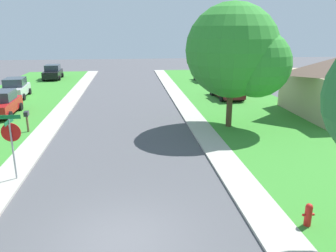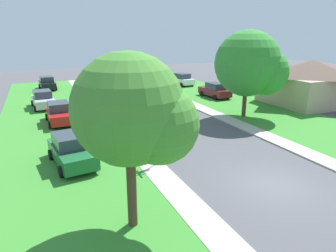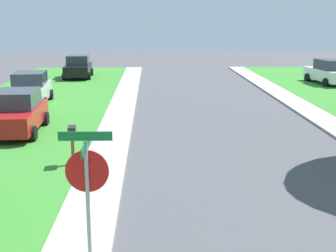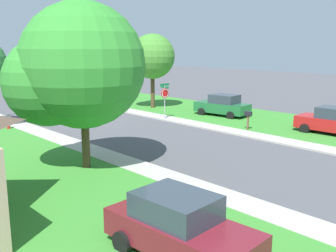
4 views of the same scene
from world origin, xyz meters
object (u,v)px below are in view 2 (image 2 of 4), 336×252
(car_green_near_corner, at_px, (71,150))
(car_black_across_road, at_px, (47,83))
(mailbox, at_px, (107,121))
(car_red_driveway_right, at_px, (59,113))
(car_maroon_behind_trees, at_px, (215,90))
(tree_sidewalk_mid, at_px, (136,114))
(car_silver_kerbside_mid, at_px, (43,100))
(stop_sign_far_corner, at_px, (158,133))
(tree_across_right, at_px, (252,66))
(car_white_far_down_street, at_px, (182,79))
(house_right_setback, at_px, (311,81))

(car_green_near_corner, xyz_separation_m, car_black_across_road, (-0.02, 26.41, 0.00))
(car_green_near_corner, bearing_deg, mailbox, 56.66)
(car_red_driveway_right, relative_size, car_maroon_behind_trees, 0.99)
(tree_sidewalk_mid, bearing_deg, car_silver_kerbside_mid, 96.53)
(car_maroon_behind_trees, xyz_separation_m, tree_sidewalk_mid, (-15.90, -19.86, 3.59))
(stop_sign_far_corner, relative_size, car_maroon_behind_trees, 0.63)
(car_silver_kerbside_mid, distance_m, mailbox, 11.43)
(mailbox, bearing_deg, tree_across_right, -1.97)
(car_maroon_behind_trees, bearing_deg, car_white_far_down_street, 87.60)
(car_green_near_corner, xyz_separation_m, tree_across_right, (15.51, 4.20, 3.66))
(car_white_far_down_street, bearing_deg, car_black_across_road, 167.27)
(car_maroon_behind_trees, distance_m, car_silver_kerbside_mid, 18.62)
(house_right_setback, bearing_deg, tree_across_right, -168.30)
(car_maroon_behind_trees, height_order, tree_sidewalk_mid, tree_sidewalk_mid)
(car_maroon_behind_trees, bearing_deg, tree_across_right, -103.16)
(car_red_driveway_right, bearing_deg, car_black_across_road, 90.38)
(stop_sign_far_corner, xyz_separation_m, car_black_across_road, (-4.42, 28.39, -1.01))
(car_black_across_road, relative_size, tree_sidewalk_mid, 0.67)
(car_white_far_down_street, xyz_separation_m, house_right_setback, (7.05, -16.20, 1.50))
(tree_sidewalk_mid, xyz_separation_m, house_right_setback, (23.35, 13.16, -2.09))
(car_white_far_down_street, height_order, car_green_near_corner, same)
(car_white_far_down_street, distance_m, car_maroon_behind_trees, 9.50)
(car_black_across_road, height_order, tree_sidewalk_mid, tree_sidewalk_mid)
(car_maroon_behind_trees, xyz_separation_m, car_black_across_road, (-17.55, 13.55, 0.00))
(stop_sign_far_corner, bearing_deg, mailbox, 101.64)
(tree_sidewalk_mid, height_order, house_right_setback, tree_sidewalk_mid)
(car_white_far_down_street, xyz_separation_m, car_black_across_road, (-17.95, 4.05, 0.00))
(car_white_far_down_street, xyz_separation_m, tree_sidewalk_mid, (-16.30, -29.36, 3.59))
(stop_sign_far_corner, bearing_deg, car_black_across_road, 98.85)
(car_white_far_down_street, relative_size, car_silver_kerbside_mid, 1.02)
(car_green_near_corner, relative_size, car_maroon_behind_trees, 1.02)
(mailbox, bearing_deg, car_maroon_behind_trees, 29.62)
(car_white_far_down_street, distance_m, car_red_driveway_right, 22.30)
(car_green_near_corner, bearing_deg, car_white_far_down_street, 51.27)
(car_green_near_corner, xyz_separation_m, car_silver_kerbside_mid, (-0.92, 15.35, 0.00))
(car_green_near_corner, bearing_deg, car_red_driveway_right, 89.36)
(car_black_across_road, height_order, mailbox, car_black_across_road)
(car_silver_kerbside_mid, height_order, tree_sidewalk_mid, tree_sidewalk_mid)
(car_red_driveway_right, relative_size, car_black_across_road, 1.00)
(car_red_driveway_right, height_order, tree_across_right, tree_across_right)
(tree_across_right, bearing_deg, car_green_near_corner, -164.85)
(car_red_driveway_right, distance_m, car_black_across_road, 17.44)
(car_red_driveway_right, bearing_deg, tree_across_right, -17.20)
(car_black_across_road, bearing_deg, tree_sidewalk_mid, -87.17)
(car_green_near_corner, height_order, tree_across_right, tree_across_right)
(house_right_setback, bearing_deg, car_silver_kerbside_mid, 160.48)
(tree_sidewalk_mid, distance_m, mailbox, 12.21)
(car_maroon_behind_trees, bearing_deg, stop_sign_far_corner, -131.49)
(car_silver_kerbside_mid, bearing_deg, stop_sign_far_corner, -72.90)
(stop_sign_far_corner, height_order, car_red_driveway_right, stop_sign_far_corner)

